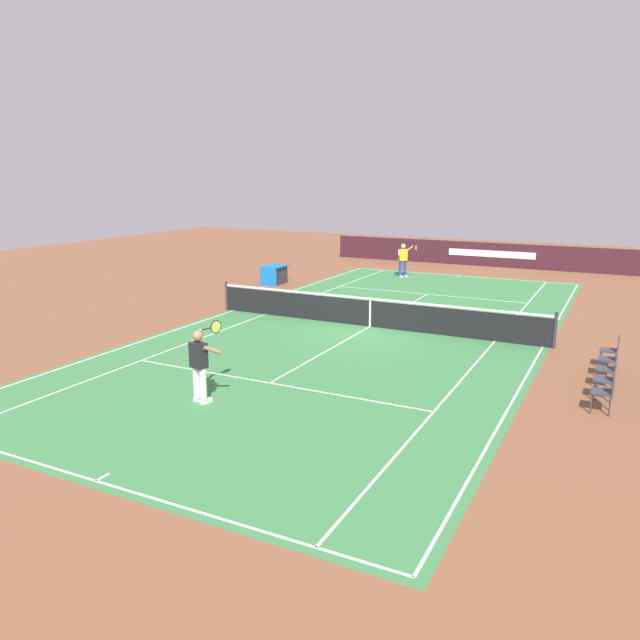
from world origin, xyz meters
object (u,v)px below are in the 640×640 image
at_px(spectator_chair_4, 607,390).
at_px(tennis_player_near, 200,362).
at_px(tennis_ball, 395,326).
at_px(equipment_cart_tarped, 275,275).
at_px(tennis_player_far, 403,258).
at_px(spectator_chair_1, 611,357).
at_px(tennis_net, 370,312).
at_px(spectator_chair_3, 608,378).
at_px(spectator_chair_2, 610,367).
at_px(spectator_chair_0, 613,349).

bearing_deg(spectator_chair_4, tennis_player_near, -67.31).
height_order(tennis_ball, equipment_cart_tarped, equipment_cart_tarped).
height_order(tennis_player_far, tennis_ball, tennis_player_far).
bearing_deg(spectator_chair_1, tennis_player_far, -141.63).
xyz_separation_m(tennis_net, spectator_chair_4, (4.81, 7.37, 0.03)).
relative_size(tennis_player_far, spectator_chair_3, 1.93).
distance_m(tennis_player_far, spectator_chair_2, 16.52).
xyz_separation_m(tennis_player_far, spectator_chair_3, (14.17, 9.82, -0.41)).
bearing_deg(spectator_chair_3, tennis_player_near, -62.18).
bearing_deg(tennis_ball, tennis_player_far, -161.92).
relative_size(spectator_chair_1, spectator_chair_2, 1.00).
distance_m(tennis_player_near, tennis_ball, 8.65).
relative_size(tennis_player_near, tennis_player_far, 1.00).
relative_size(tennis_player_near, equipment_cart_tarped, 1.36).
distance_m(spectator_chair_0, spectator_chair_2, 1.77).
distance_m(tennis_player_near, equipment_cart_tarped, 15.27).
bearing_deg(tennis_player_far, tennis_ball, 18.08).
xyz_separation_m(tennis_ball, equipment_cart_tarped, (-5.36, -7.91, 0.40)).
bearing_deg(tennis_player_far, tennis_player_near, 5.46).
relative_size(tennis_ball, spectator_chair_3, 0.08).
height_order(spectator_chair_3, equipment_cart_tarped, spectator_chair_3).
relative_size(tennis_ball, equipment_cart_tarped, 0.05).
height_order(tennis_player_far, spectator_chair_0, tennis_player_far).
distance_m(tennis_net, tennis_player_near, 8.22).
bearing_deg(tennis_player_near, spectator_chair_4, 112.69).
height_order(spectator_chair_0, spectator_chair_2, same).
height_order(tennis_net, equipment_cart_tarped, tennis_net).
height_order(spectator_chair_1, spectator_chair_4, same).
bearing_deg(spectator_chair_1, spectator_chair_2, 0.00).
relative_size(tennis_ball, spectator_chair_2, 0.08).
bearing_deg(tennis_net, spectator_chair_0, 80.17).
distance_m(spectator_chair_0, spectator_chair_1, 0.88).
bearing_deg(tennis_ball, spectator_chair_4, 52.15).
bearing_deg(spectator_chair_1, spectator_chair_4, 0.00).
bearing_deg(spectator_chair_3, equipment_cart_tarped, -123.50).
relative_size(tennis_net, tennis_ball, 177.27).
bearing_deg(spectator_chair_0, tennis_player_near, -49.43).
height_order(spectator_chair_0, equipment_cart_tarped, spectator_chair_0).
distance_m(tennis_player_far, spectator_chair_0, 15.14).
bearing_deg(spectator_chair_2, tennis_player_near, -57.49).
height_order(tennis_ball, spectator_chair_4, spectator_chair_4).
xyz_separation_m(tennis_player_near, spectator_chair_3, (-4.25, 8.06, -0.41)).
bearing_deg(tennis_net, tennis_player_far, -166.53).
height_order(tennis_player_near, spectator_chair_3, tennis_player_near).
relative_size(tennis_ball, spectator_chair_1, 0.08).
bearing_deg(tennis_ball, spectator_chair_1, 69.48).
bearing_deg(spectator_chair_3, spectator_chair_1, 180.00).
relative_size(tennis_player_near, spectator_chair_0, 1.93).
xyz_separation_m(spectator_chair_1, spectator_chair_4, (2.65, 0.00, 0.00)).
bearing_deg(spectator_chair_4, spectator_chair_1, 180.00).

